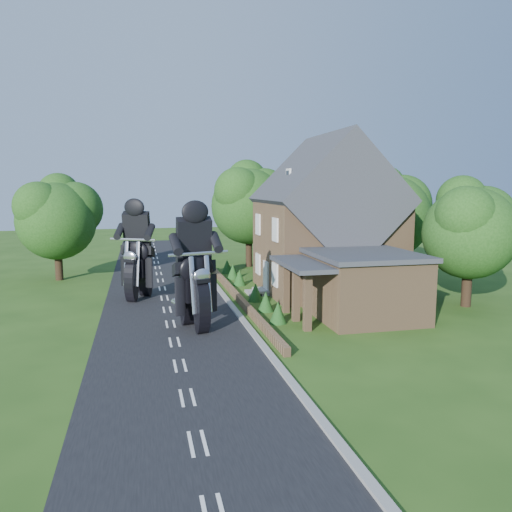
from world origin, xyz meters
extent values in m
plane|color=#264814|center=(0.00, 0.00, 0.00)|extent=(120.00, 120.00, 0.00)
cube|color=black|center=(0.00, 0.00, 0.01)|extent=(7.00, 80.00, 0.02)
cube|color=gray|center=(3.65, 0.00, 0.06)|extent=(0.30, 80.00, 0.12)
cube|color=#816142|center=(4.30, 5.00, 0.20)|extent=(0.30, 22.00, 0.40)
cube|color=#816142|center=(10.50, 6.00, 3.00)|extent=(8.00, 8.00, 6.00)
cube|color=#2D2F35|center=(10.50, 6.00, 6.00)|extent=(8.48, 8.64, 8.48)
cube|color=#816142|center=(12.50, 6.00, 9.20)|extent=(0.60, 0.90, 1.60)
cube|color=white|center=(7.90, 6.00, 7.50)|extent=(0.12, 0.80, 0.90)
cube|color=black|center=(7.84, 6.00, 7.50)|extent=(0.04, 0.55, 0.65)
cube|color=white|center=(6.44, 6.00, 1.05)|extent=(0.10, 1.10, 2.10)
cube|color=gray|center=(6.10, 6.00, 0.15)|extent=(0.80, 1.60, 0.30)
cube|color=gray|center=(5.60, 6.00, 0.07)|extent=(0.80, 1.60, 0.15)
cube|color=white|center=(6.44, 3.80, 1.60)|extent=(0.10, 1.10, 1.40)
cube|color=black|center=(6.42, 3.80, 1.60)|extent=(0.04, 0.92, 1.22)
cube|color=white|center=(6.44, 8.20, 1.60)|extent=(0.10, 1.10, 1.40)
cube|color=black|center=(6.42, 8.20, 1.60)|extent=(0.04, 0.92, 1.22)
cube|color=white|center=(6.44, 3.80, 4.30)|extent=(0.10, 1.10, 1.40)
cube|color=black|center=(6.42, 3.80, 4.30)|extent=(0.04, 0.92, 1.22)
cube|color=white|center=(6.44, 8.20, 4.30)|extent=(0.10, 1.10, 1.40)
cube|color=black|center=(6.42, 8.20, 4.30)|extent=(0.04, 0.92, 1.22)
cube|color=#816142|center=(10.00, -0.80, 1.60)|extent=(5.00, 5.60, 3.20)
cube|color=#2D2F35|center=(10.00, -0.80, 3.32)|extent=(5.30, 5.94, 0.24)
cube|color=#2D2F35|center=(6.90, -0.80, 2.95)|extent=(2.60, 5.32, 0.22)
cube|color=#816142|center=(6.30, -2.60, 1.40)|extent=(0.35, 0.35, 2.80)
cube|color=#816142|center=(6.30, -0.80, 1.40)|extent=(0.35, 0.35, 2.80)
cube|color=#816142|center=(6.30, 1.00, 1.40)|extent=(0.35, 0.35, 2.80)
cylinder|color=black|center=(17.00, 0.00, 1.40)|extent=(0.56, 0.56, 2.80)
sphere|color=#1A4012|center=(17.00, 0.00, 4.23)|extent=(5.20, 5.20, 5.20)
sphere|color=#1A4012|center=(18.17, 0.52, 5.01)|extent=(3.74, 3.74, 3.74)
sphere|color=#1A4012|center=(16.09, -0.78, 5.27)|extent=(3.22, 3.22, 3.22)
sphere|color=#1A4012|center=(17.10, 1.04, 6.05)|extent=(2.86, 2.86, 2.86)
cylinder|color=black|center=(16.50, 8.50, 1.50)|extent=(0.56, 0.56, 3.00)
sphere|color=#1A4012|center=(16.50, 8.50, 4.65)|extent=(6.00, 6.00, 6.00)
sphere|color=#1A4012|center=(17.85, 9.10, 5.55)|extent=(4.32, 4.32, 4.32)
sphere|color=#1A4012|center=(15.45, 7.60, 5.85)|extent=(3.72, 3.72, 3.72)
sphere|color=#1A4012|center=(16.60, 9.70, 6.75)|extent=(3.30, 3.30, 3.30)
cylinder|color=black|center=(14.00, 16.00, 1.80)|extent=(0.56, 0.56, 3.60)
sphere|color=#1A4012|center=(14.00, 16.00, 5.58)|extent=(7.20, 7.20, 7.20)
sphere|color=#1A4012|center=(15.62, 16.72, 6.66)|extent=(5.18, 5.18, 5.18)
sphere|color=#1A4012|center=(12.74, 14.92, 7.02)|extent=(4.46, 4.46, 4.46)
sphere|color=#1A4012|center=(14.10, 17.44, 8.10)|extent=(3.96, 3.96, 3.96)
cylinder|color=black|center=(8.00, 17.00, 1.70)|extent=(0.56, 0.56, 3.40)
sphere|color=#1A4012|center=(8.00, 17.00, 5.16)|extent=(6.40, 6.40, 6.40)
sphere|color=#1A4012|center=(9.44, 17.64, 6.12)|extent=(4.61, 4.61, 4.61)
sphere|color=#1A4012|center=(6.88, 16.04, 6.44)|extent=(3.97, 3.97, 3.97)
sphere|color=#1A4012|center=(8.10, 18.28, 7.40)|extent=(3.52, 3.52, 3.52)
cylinder|color=black|center=(-7.00, 14.00, 1.40)|extent=(0.56, 0.56, 2.80)
sphere|color=#1A4012|center=(-7.00, 14.00, 4.34)|extent=(5.60, 5.60, 5.60)
sphere|color=#1A4012|center=(-5.74, 14.56, 5.18)|extent=(4.03, 4.03, 4.03)
sphere|color=#1A4012|center=(-7.98, 13.16, 5.46)|extent=(3.47, 3.47, 3.47)
sphere|color=#1A4012|center=(-6.90, 15.12, 6.30)|extent=(3.08, 3.08, 3.08)
cone|color=#143C13|center=(5.30, -1.00, 0.55)|extent=(0.90, 0.90, 1.10)
cone|color=#143C13|center=(5.30, 1.50, 0.55)|extent=(0.90, 0.90, 1.10)
cone|color=#143C13|center=(5.30, 4.00, 0.55)|extent=(0.90, 0.90, 1.10)
cone|color=#143C13|center=(5.30, 9.00, 0.55)|extent=(0.90, 0.90, 1.10)
cone|color=#143C13|center=(5.30, 11.50, 0.55)|extent=(0.90, 0.90, 1.10)
cone|color=#143C13|center=(5.30, 14.00, 0.55)|extent=(0.90, 0.90, 1.10)
camera|label=1|loc=(-1.31, -24.53, 6.81)|focal=35.00mm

